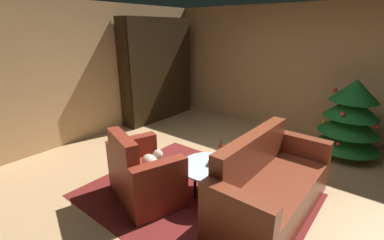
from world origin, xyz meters
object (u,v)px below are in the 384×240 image
(bookshelf_unit, at_px, (162,71))
(armchair_red, at_px, (143,175))
(book_stack_on_table, at_px, (216,164))
(couch_red, at_px, (269,188))
(decorated_tree, at_px, (350,119))
(bottle_on_table, at_px, (220,152))
(coffee_table, at_px, (211,168))

(bookshelf_unit, bearing_deg, armchair_red, -49.98)
(armchair_red, relative_size, book_stack_on_table, 5.09)
(bookshelf_unit, xyz_separation_m, armchair_red, (2.13, -2.54, -0.79))
(armchair_red, xyz_separation_m, couch_red, (1.35, 0.72, 0.00))
(couch_red, xyz_separation_m, decorated_tree, (0.39, 2.20, 0.34))
(book_stack_on_table, bearing_deg, couch_red, 12.01)
(couch_red, xyz_separation_m, bottle_on_table, (-0.72, 0.05, 0.22))
(couch_red, relative_size, book_stack_on_table, 8.18)
(book_stack_on_table, distance_m, decorated_tree, 2.57)
(couch_red, relative_size, coffee_table, 2.37)
(coffee_table, bearing_deg, armchair_red, -138.50)
(couch_red, height_order, bottle_on_table, couch_red)
(decorated_tree, bearing_deg, bottle_on_table, -117.31)
(couch_red, height_order, book_stack_on_table, couch_red)
(book_stack_on_table, height_order, decorated_tree, decorated_tree)
(bottle_on_table, height_order, decorated_tree, decorated_tree)
(couch_red, distance_m, coffee_table, 0.74)
(armchair_red, distance_m, coffee_table, 0.85)
(bookshelf_unit, bearing_deg, bottle_on_table, -32.46)
(armchair_red, bearing_deg, bookshelf_unit, 130.02)
(coffee_table, xyz_separation_m, decorated_tree, (1.11, 2.36, 0.26))
(couch_red, height_order, coffee_table, couch_red)
(couch_red, distance_m, decorated_tree, 2.26)
(couch_red, bearing_deg, armchair_red, -151.79)
(couch_red, bearing_deg, coffee_table, -167.30)
(armchair_red, distance_m, decorated_tree, 3.42)
(bookshelf_unit, relative_size, coffee_table, 2.92)
(bookshelf_unit, distance_m, book_stack_on_table, 3.50)
(coffee_table, xyz_separation_m, bottle_on_table, (-0.00, 0.22, 0.14))
(coffee_table, distance_m, bottle_on_table, 0.26)
(armchair_red, height_order, coffee_table, armchair_red)
(couch_red, relative_size, bottle_on_table, 6.72)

